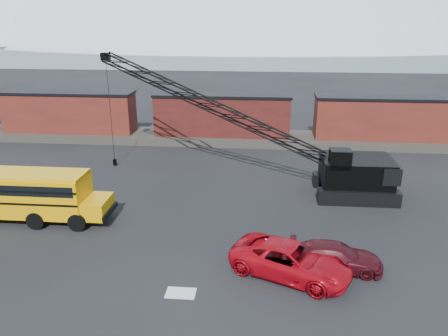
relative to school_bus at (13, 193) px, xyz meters
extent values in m
plane|color=black|center=(11.28, -2.78, -1.79)|extent=(160.00, 160.00, 0.00)
cube|color=white|center=(11.28, 337.22, 10.21)|extent=(800.00, 80.00, 24.00)
cube|color=#413B35|center=(11.28, 19.22, -1.44)|extent=(120.00, 5.00, 0.70)
cube|color=#4A1915|center=(-4.72, 19.22, 0.91)|extent=(13.50, 2.90, 4.00)
cube|color=black|center=(-4.72, 19.22, 2.96)|extent=(13.70, 3.10, 0.25)
cube|color=black|center=(-8.92, 19.22, -0.79)|extent=(2.20, 2.40, 0.60)
cube|color=black|center=(-0.52, 19.22, -0.79)|extent=(2.20, 2.40, 0.60)
cube|color=#4F1716|center=(11.28, 19.22, 0.91)|extent=(13.50, 2.90, 4.00)
cube|color=black|center=(11.28, 19.22, 2.96)|extent=(13.70, 3.10, 0.25)
cube|color=black|center=(7.08, 19.22, -0.79)|extent=(2.20, 2.40, 0.60)
cube|color=black|center=(15.48, 19.22, -0.79)|extent=(2.20, 2.40, 0.60)
cube|color=#4A1915|center=(27.28, 19.22, 0.91)|extent=(13.50, 2.90, 4.00)
cube|color=black|center=(27.28, 19.22, 2.96)|extent=(13.70, 3.10, 0.25)
cube|color=black|center=(23.08, 19.22, -0.79)|extent=(2.20, 2.40, 0.60)
cube|color=black|center=(31.48, 19.22, -0.79)|extent=(2.20, 2.40, 0.60)
cube|color=silver|center=(11.78, -6.78, -1.78)|extent=(1.40, 0.90, 0.02)
cube|color=#DD9604|center=(-0.35, 0.00, 0.01)|extent=(10.00, 2.50, 2.50)
cube|color=#DD9604|center=(5.25, 0.00, -0.69)|extent=(1.60, 2.30, 1.10)
cube|color=#DD9604|center=(-0.35, 0.00, 1.31)|extent=(10.00, 2.30, 0.18)
cube|color=black|center=(-0.35, 1.26, 0.71)|extent=(9.60, 0.05, 0.65)
cube|color=black|center=(6.10, 0.00, -0.99)|extent=(0.15, 2.45, 0.35)
cylinder|color=black|center=(1.85, -1.15, -1.24)|extent=(1.10, 0.35, 1.10)
cylinder|color=black|center=(1.85, 1.15, -1.24)|extent=(1.10, 0.35, 1.10)
cylinder|color=black|center=(4.45, -1.15, -1.24)|extent=(1.10, 0.35, 1.10)
cylinder|color=black|center=(4.45, 1.15, -1.24)|extent=(1.10, 0.35, 1.10)
imported|color=#AF0814|center=(16.97, -4.76, -0.96)|extent=(6.61, 4.92, 1.67)
imported|color=#400B13|center=(19.27, -3.96, -1.11)|extent=(4.87, 2.36, 1.36)
cube|color=black|center=(22.05, 4.36, -1.29)|extent=(5.50, 1.00, 1.00)
cube|color=black|center=(22.05, 7.56, -1.29)|extent=(5.50, 1.00, 1.00)
cube|color=black|center=(22.05, 5.96, 0.11)|extent=(4.80, 3.60, 1.80)
cube|color=black|center=(24.05, 5.96, 0.31)|extent=(1.20, 3.80, 1.20)
cube|color=black|center=(20.65, 4.76, 1.31)|extent=(1.40, 1.20, 1.30)
cube|color=black|center=(20.65, 4.21, 1.31)|extent=(1.20, 0.06, 0.90)
cube|color=black|center=(2.81, 10.64, 7.37)|extent=(0.70, 0.50, 0.60)
cylinder|color=black|center=(2.81, 10.64, 2.79)|extent=(0.04, 0.04, 8.86)
cube|color=black|center=(2.81, 10.64, -1.44)|extent=(0.25, 0.25, 0.50)
camera|label=1|loc=(15.37, -23.82, 10.55)|focal=35.00mm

